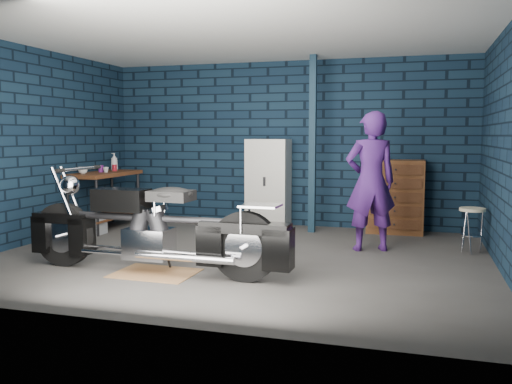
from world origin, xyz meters
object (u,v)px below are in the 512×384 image
Objects in this scene: storage_bin at (89,225)px; shop_stool at (472,231)px; person at (371,182)px; locker at (268,183)px; tool_chest at (395,197)px; workbench at (105,200)px; motorcycle at (154,221)px.

shop_stool is at bearing 2.30° from storage_bin.
locker is (-1.75, 1.39, -0.18)m from person.
shop_stool is at bearing 167.45° from person.
person reaches higher than locker.
locker reaches higher than tool_chest.
workbench is 4.25m from person.
person is 1.45m from tool_chest.
locker reaches higher than shop_stool.
person reaches higher than storage_bin.
locker is at bearing -59.15° from person.
shop_stool is (3.38, 2.07, -0.28)m from motorcycle.
locker is (2.45, 0.93, 0.26)m from workbench.
person reaches higher than shop_stool.
workbench is at bearing -27.01° from person.
workbench reaches higher than shop_stool.
locker is 2.02m from tool_chest.
motorcycle is at bearing -48.47° from workbench.
shop_stool is (3.01, -1.21, -0.42)m from locker.
locker is at bearing 30.36° from storage_bin.
motorcycle reaches higher than storage_bin.
person is at bearing 42.97° from motorcycle.
storage_bin is at bearing -162.23° from tool_chest.
shop_stool is (5.46, -0.28, -0.16)m from workbench.
motorcycle is (2.08, -2.35, 0.12)m from workbench.
person is 1.41m from shop_stool.
workbench is 0.54× the size of motorcycle.
storage_bin is 4.69m from tool_chest.
workbench is 3.14m from motorcycle.
shop_stool is (5.44, 0.22, 0.15)m from storage_bin.
motorcycle is 1.44× the size of person.
motorcycle is at bearing -148.50° from shop_stool.
motorcycle is at bearing -96.47° from locker.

